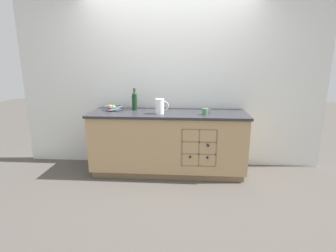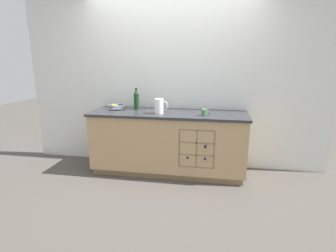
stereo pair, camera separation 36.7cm
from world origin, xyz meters
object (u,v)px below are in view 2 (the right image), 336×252
Objects in this scene: fruit_bowl at (116,106)px; standing_wine_bottle at (136,100)px; white_pitcher at (159,106)px; ceramic_mug at (204,112)px.

fruit_bowl is 0.84× the size of standing_wine_bottle.
fruit_bowl is at bearing 162.66° from white_pitcher.
white_pitcher is 1.81× the size of ceramic_mug.
ceramic_mug is at bearing -10.21° from fruit_bowl.
white_pitcher reaches higher than ceramic_mug.
fruit_bowl is 2.35× the size of ceramic_mug.
white_pitcher is at bearing -17.34° from fruit_bowl.
white_pitcher is (0.70, -0.22, 0.07)m from fruit_bowl.
ceramic_mug is 1.04m from standing_wine_bottle.
white_pitcher is 0.61m from ceramic_mug.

